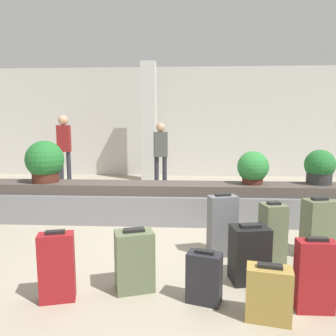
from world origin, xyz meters
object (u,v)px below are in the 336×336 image
(potted_plant_0, at_px, (45,162))
(traveler_0, at_px, (64,143))
(suitcase_0, at_px, (315,276))
(potted_plant_1, at_px, (253,168))
(potted_plant_2, at_px, (320,167))
(suitcase_7, at_px, (222,226))
(traveler_1, at_px, (161,149))
(suitcase_8, at_px, (318,228))
(suitcase_4, at_px, (57,267))
(suitcase_1, at_px, (249,254))
(pillar, at_px, (149,122))
(suitcase_3, at_px, (272,234))
(suitcase_6, at_px, (134,260))
(suitcase_5, at_px, (204,277))
(suitcase_2, at_px, (269,293))

(potted_plant_0, distance_m, traveler_0, 3.08)
(suitcase_0, xyz_separation_m, potted_plant_1, (-0.04, 2.55, 0.57))
(potted_plant_2, bearing_deg, potted_plant_1, -176.85)
(suitcase_0, height_order, suitcase_7, suitcase_7)
(potted_plant_1, bearing_deg, suitcase_7, -114.07)
(potted_plant_0, height_order, traveler_1, traveler_1)
(suitcase_8, distance_m, traveler_0, 6.42)
(suitcase_4, height_order, traveler_1, traveler_1)
(suitcase_1, distance_m, traveler_0, 6.30)
(suitcase_1, bearing_deg, traveler_0, 117.00)
(suitcase_0, relative_size, suitcase_8, 0.91)
(suitcase_4, distance_m, traveler_0, 5.84)
(pillar, bearing_deg, suitcase_3, -69.23)
(suitcase_8, bearing_deg, suitcase_4, -169.84)
(suitcase_1, height_order, suitcase_7, suitcase_7)
(suitcase_3, height_order, potted_plant_2, potted_plant_2)
(suitcase_6, bearing_deg, suitcase_0, -28.17)
(suitcase_3, bearing_deg, suitcase_6, -168.06)
(suitcase_3, relative_size, suitcase_4, 1.11)
(pillar, bearing_deg, potted_plant_1, -60.56)
(suitcase_4, bearing_deg, traveler_0, 95.27)
(pillar, xyz_separation_m, suitcase_7, (1.48, -5.11, -1.23))
(suitcase_6, bearing_deg, potted_plant_1, 37.21)
(suitcase_4, xyz_separation_m, suitcase_8, (2.75, 1.16, 0.03))
(traveler_0, height_order, traveler_1, traveler_0)
(suitcase_0, bearing_deg, traveler_0, 127.55)
(suitcase_0, relative_size, suitcase_6, 1.07)
(suitcase_6, distance_m, suitcase_8, 2.28)
(suitcase_7, relative_size, suitcase_8, 1.06)
(suitcase_1, height_order, traveler_0, traveler_0)
(suitcase_3, xyz_separation_m, potted_plant_0, (-3.31, 1.58, 0.61))
(pillar, relative_size, potted_plant_2, 5.81)
(potted_plant_2, xyz_separation_m, traveler_1, (-2.77, 2.67, 0.05))
(potted_plant_0, bearing_deg, suitcase_6, -50.75)
(potted_plant_1, height_order, traveler_0, traveler_0)
(suitcase_3, bearing_deg, traveler_0, 119.71)
(suitcase_5, distance_m, suitcase_6, 0.69)
(pillar, xyz_separation_m, suitcase_2, (1.72, -6.42, -1.37))
(suitcase_4, distance_m, suitcase_5, 1.33)
(suitcase_3, distance_m, suitcase_7, 0.59)
(traveler_1, bearing_deg, suitcase_8, 105.35)
(pillar, xyz_separation_m, potted_plant_2, (3.16, -3.66, -0.70))
(suitcase_3, height_order, suitcase_4, suitcase_3)
(pillar, relative_size, traveler_1, 2.00)
(suitcase_5, bearing_deg, suitcase_4, -161.16)
(suitcase_7, distance_m, potted_plant_1, 1.61)
(suitcase_4, bearing_deg, potted_plant_1, 33.85)
(suitcase_8, distance_m, potted_plant_1, 1.55)
(pillar, bearing_deg, suitcase_2, -75.04)
(potted_plant_1, bearing_deg, suitcase_1, -101.56)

